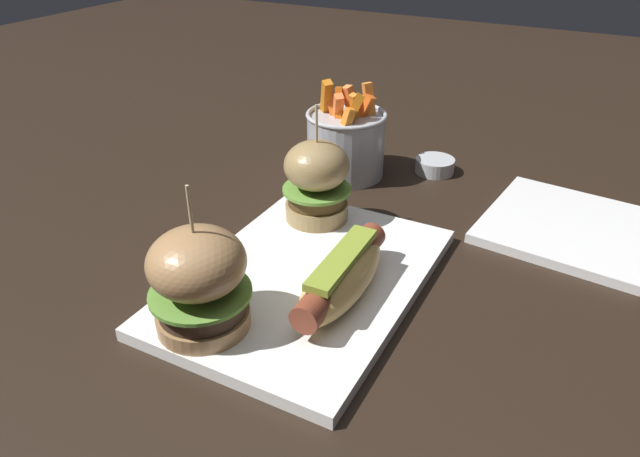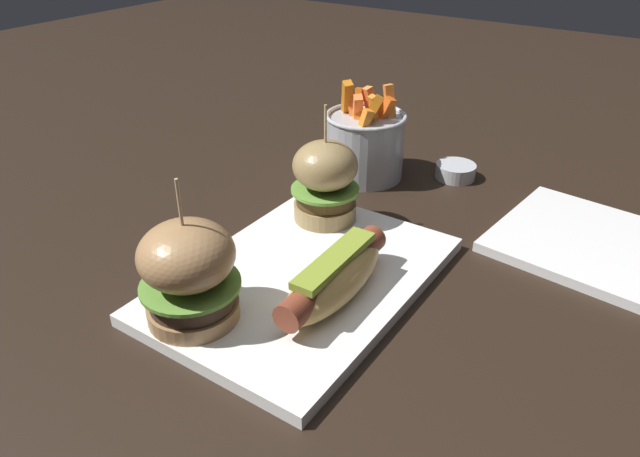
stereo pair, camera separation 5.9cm
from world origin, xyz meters
name	(u,v)px [view 1 (the left image)]	position (x,y,z in m)	size (l,w,h in m)	color
ground_plane	(306,285)	(0.00, 0.00, 0.00)	(3.00, 3.00, 0.00)	black
platter_main	(306,280)	(0.00, 0.00, 0.01)	(0.33, 0.23, 0.01)	white
hot_dog	(342,276)	(-0.02, -0.05, 0.04)	(0.17, 0.06, 0.05)	tan
slider_left	(199,280)	(-0.12, 0.04, 0.07)	(0.10, 0.10, 0.15)	#A4794E
slider_right	(317,181)	(0.11, 0.05, 0.07)	(0.08, 0.08, 0.15)	#967B4D
fries_bucket	(346,142)	(0.28, 0.09, 0.05)	(0.12, 0.12, 0.14)	#A8AAB2
sauce_ramekin	(435,165)	(0.34, -0.03, 0.01)	(0.06, 0.06, 0.02)	#B7BABF
side_plate	(569,227)	(0.25, -0.24, 0.01)	(0.20, 0.20, 0.01)	white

